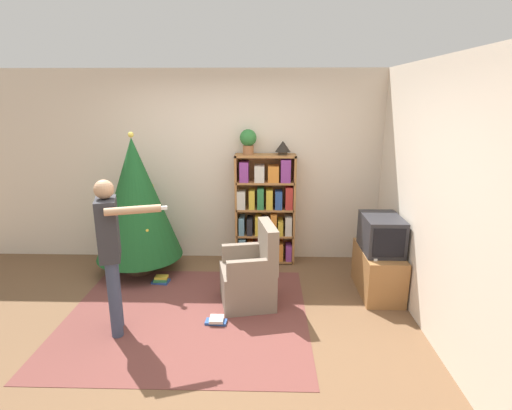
{
  "coord_description": "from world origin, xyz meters",
  "views": [
    {
      "loc": [
        0.55,
        -3.55,
        2.25
      ],
      "look_at": [
        0.44,
        0.83,
        1.05
      ],
      "focal_mm": 28.0,
      "sensor_mm": 36.0,
      "label": 1
    }
  ],
  "objects": [
    {
      "name": "ground_plane",
      "position": [
        0.0,
        0.0,
        0.0
      ],
      "size": [
        14.0,
        14.0,
        0.0
      ],
      "primitive_type": "plane",
      "color": "brown"
    },
    {
      "name": "wall_back",
      "position": [
        0.0,
        1.89,
        1.3
      ],
      "size": [
        8.0,
        0.1,
        2.6
      ],
      "color": "beige",
      "rests_on": "ground_plane"
    },
    {
      "name": "wall_right",
      "position": [
        2.16,
        0.0,
        1.3
      ],
      "size": [
        0.1,
        8.0,
        2.6
      ],
      "color": "beige",
      "rests_on": "ground_plane"
    },
    {
      "name": "area_rug",
      "position": [
        -0.28,
        0.19,
        0.0
      ],
      "size": [
        2.53,
        2.2,
        0.01
      ],
      "color": "brown",
      "rests_on": "ground_plane"
    },
    {
      "name": "bookshelf",
      "position": [
        0.54,
        1.67,
        0.73
      ],
      "size": [
        0.81,
        0.28,
        1.51
      ],
      "color": "#A8703D",
      "rests_on": "ground_plane"
    },
    {
      "name": "tv_stand",
      "position": [
        1.87,
        0.79,
        0.26
      ],
      "size": [
        0.43,
        0.85,
        0.52
      ],
      "color": "#996638",
      "rests_on": "ground_plane"
    },
    {
      "name": "television",
      "position": [
        1.87,
        0.79,
        0.73
      ],
      "size": [
        0.42,
        0.6,
        0.41
      ],
      "color": "#28282D",
      "rests_on": "tv_stand"
    },
    {
      "name": "game_remote",
      "position": [
        1.74,
        0.54,
        0.54
      ],
      "size": [
        0.04,
        0.12,
        0.02
      ],
      "color": "white",
      "rests_on": "tv_stand"
    },
    {
      "name": "christmas_tree",
      "position": [
        -1.1,
        1.3,
        0.99
      ],
      "size": [
        1.1,
        1.1,
        1.83
      ],
      "color": "#4C3323",
      "rests_on": "ground_plane"
    },
    {
      "name": "armchair",
      "position": [
        0.39,
        0.49,
        0.32
      ],
      "size": [
        0.67,
        0.66,
        0.92
      ],
      "rotation": [
        0.0,
        0.0,
        -1.37
      ],
      "color": "#7A6B5B",
      "rests_on": "ground_plane"
    },
    {
      "name": "standing_person",
      "position": [
        -0.9,
        -0.1,
        0.9
      ],
      "size": [
        0.71,
        0.45,
        1.53
      ],
      "rotation": [
        0.0,
        0.0,
        -1.26
      ],
      "color": "#38425B",
      "rests_on": "ground_plane"
    },
    {
      "name": "potted_plant",
      "position": [
        0.31,
        1.68,
        1.7
      ],
      "size": [
        0.22,
        0.22,
        0.33
      ],
      "color": "#935B38",
      "rests_on": "bookshelf"
    },
    {
      "name": "table_lamp",
      "position": [
        0.77,
        1.68,
        1.61
      ],
      "size": [
        0.2,
        0.2,
        0.18
      ],
      "color": "#473828",
      "rests_on": "bookshelf"
    },
    {
      "name": "book_pile_near_tree",
      "position": [
        -0.75,
        0.95,
        0.04
      ],
      "size": [
        0.22,
        0.17,
        0.09
      ],
      "color": "#284C93",
      "rests_on": "ground_plane"
    },
    {
      "name": "book_pile_by_chair",
      "position": [
        0.05,
        0.06,
        0.03
      ],
      "size": [
        0.23,
        0.15,
        0.06
      ],
      "color": "#284C93",
      "rests_on": "ground_plane"
    }
  ]
}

